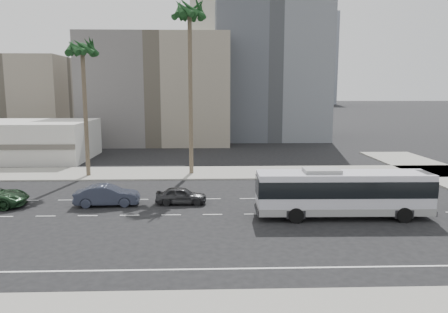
{
  "coord_description": "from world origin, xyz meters",
  "views": [
    {
      "loc": [
        -3.15,
        -29.62,
        8.91
      ],
      "look_at": [
        -2.03,
        4.0,
        3.66
      ],
      "focal_mm": 33.77,
      "sensor_mm": 36.0,
      "label": 1
    }
  ],
  "objects_px": {
    "city_bus": "(343,192)",
    "car_a": "(181,195)",
    "palm_near": "(190,15)",
    "palm_mid": "(82,51)",
    "car_b": "(107,195)"
  },
  "relations": [
    {
      "from": "city_bus",
      "to": "car_a",
      "type": "distance_m",
      "value": 12.41
    },
    {
      "from": "palm_near",
      "to": "car_b",
      "type": "bearing_deg",
      "value": -116.22
    },
    {
      "from": "car_a",
      "to": "palm_near",
      "type": "bearing_deg",
      "value": -0.06
    },
    {
      "from": "city_bus",
      "to": "car_a",
      "type": "bearing_deg",
      "value": 162.46
    },
    {
      "from": "car_a",
      "to": "palm_mid",
      "type": "distance_m",
      "value": 19.57
    },
    {
      "from": "city_bus",
      "to": "palm_near",
      "type": "xyz_separation_m",
      "value": [
        -11.43,
        15.97,
        14.69
      ]
    },
    {
      "from": "palm_mid",
      "to": "palm_near",
      "type": "bearing_deg",
      "value": 4.59
    },
    {
      "from": "city_bus",
      "to": "palm_near",
      "type": "relative_size",
      "value": 0.67
    },
    {
      "from": "car_a",
      "to": "city_bus",
      "type": "bearing_deg",
      "value": -107.23
    },
    {
      "from": "city_bus",
      "to": "palm_mid",
      "type": "bearing_deg",
      "value": 146.76
    },
    {
      "from": "car_a",
      "to": "palm_near",
      "type": "distance_m",
      "value": 19.9
    },
    {
      "from": "car_b",
      "to": "palm_near",
      "type": "xyz_separation_m",
      "value": [
        6.06,
        12.3,
        15.71
      ]
    },
    {
      "from": "city_bus",
      "to": "palm_near",
      "type": "distance_m",
      "value": 24.52
    },
    {
      "from": "city_bus",
      "to": "car_a",
      "type": "height_order",
      "value": "city_bus"
    },
    {
      "from": "car_b",
      "to": "car_a",
      "type": "bearing_deg",
      "value": -91.21
    }
  ]
}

